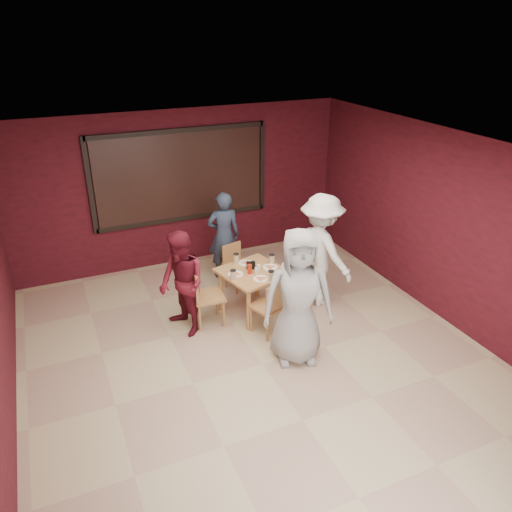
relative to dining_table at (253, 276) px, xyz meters
name	(u,v)px	position (x,y,z in m)	size (l,w,h in m)	color
floor	(262,364)	(-0.42, -1.27, -0.63)	(7.00, 7.00, 0.00)	#C5B489
window_blinds	(182,176)	(-0.42, 2.18, 1.02)	(3.00, 0.02, 1.50)	black
dining_table	(253,276)	(0.00, 0.00, 0.00)	(1.09, 1.09, 0.86)	#B28949
chair_front	(272,305)	(-0.01, -0.67, -0.14)	(0.54, 0.54, 0.87)	#C2864B
chair_back	(235,264)	(0.05, 0.85, -0.19)	(0.46, 0.46, 0.77)	#C2864B
chair_left	(203,293)	(-0.81, -0.02, -0.11)	(0.48, 0.48, 0.92)	#C2864B
chair_right	(303,275)	(0.82, -0.07, -0.13)	(0.46, 0.46, 0.88)	#C2864B
diner_front	(298,297)	(0.06, -1.30, 0.31)	(0.92, 0.60, 1.87)	#A2A2A2
diner_back	(224,235)	(0.02, 1.31, 0.15)	(0.57, 0.37, 1.56)	#2F3C53
diner_left	(182,284)	(-1.13, -0.08, 0.15)	(0.75, 0.59, 1.55)	maroon
diner_right	(321,250)	(1.09, -0.13, 0.28)	(1.17, 0.67, 1.81)	white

